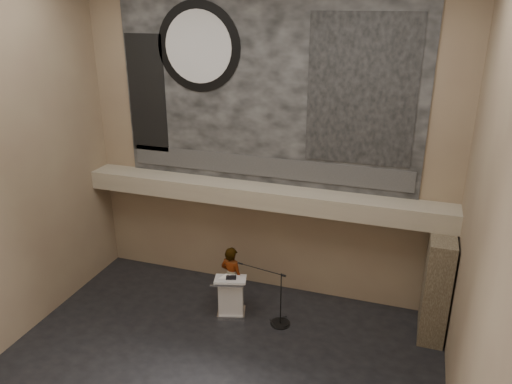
% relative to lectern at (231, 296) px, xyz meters
% --- Properties ---
extents(floor, '(10.00, 10.00, 0.00)m').
position_rel_lectern_xyz_m(floor, '(0.39, -2.28, -0.55)').
color(floor, black).
rests_on(floor, ground).
extents(wall_back, '(10.00, 0.02, 8.50)m').
position_rel_lectern_xyz_m(wall_back, '(0.39, 1.72, 3.70)').
color(wall_back, '#79614D').
rests_on(wall_back, floor).
extents(wall_front, '(10.00, 0.02, 8.50)m').
position_rel_lectern_xyz_m(wall_front, '(0.39, -6.28, 3.70)').
color(wall_front, '#79614D').
rests_on(wall_front, floor).
extents(wall_right, '(0.02, 8.00, 8.50)m').
position_rel_lectern_xyz_m(wall_right, '(5.39, -2.28, 3.70)').
color(wall_right, '#79614D').
rests_on(wall_right, floor).
extents(soffit, '(10.00, 0.80, 0.50)m').
position_rel_lectern_xyz_m(soffit, '(0.39, 1.32, 2.40)').
color(soffit, gray).
rests_on(soffit, wall_back).
extents(sprinkler_left, '(0.04, 0.04, 0.06)m').
position_rel_lectern_xyz_m(sprinkler_left, '(-1.21, 1.27, 2.12)').
color(sprinkler_left, '#B2893D').
rests_on(sprinkler_left, soffit).
extents(sprinkler_right, '(0.04, 0.04, 0.06)m').
position_rel_lectern_xyz_m(sprinkler_right, '(2.29, 1.27, 2.12)').
color(sprinkler_right, '#B2893D').
rests_on(sprinkler_right, soffit).
extents(banner, '(8.00, 0.05, 5.00)m').
position_rel_lectern_xyz_m(banner, '(0.39, 1.69, 5.15)').
color(banner, black).
rests_on(banner, wall_back).
extents(banner_text_strip, '(7.76, 0.02, 0.55)m').
position_rel_lectern_xyz_m(banner_text_strip, '(0.39, 1.65, 3.10)').
color(banner_text_strip, '#313131').
rests_on(banner_text_strip, banner).
extents(banner_clock_rim, '(2.30, 0.02, 2.30)m').
position_rel_lectern_xyz_m(banner_clock_rim, '(-1.41, 1.65, 6.15)').
color(banner_clock_rim, black).
rests_on(banner_clock_rim, banner).
extents(banner_clock_face, '(1.84, 0.02, 1.84)m').
position_rel_lectern_xyz_m(banner_clock_face, '(-1.41, 1.63, 6.15)').
color(banner_clock_face, silver).
rests_on(banner_clock_face, banner).
extents(banner_building_print, '(2.60, 0.02, 3.60)m').
position_rel_lectern_xyz_m(banner_building_print, '(2.79, 1.65, 5.25)').
color(banner_building_print, black).
rests_on(banner_building_print, banner).
extents(banner_brick_print, '(1.10, 0.02, 3.20)m').
position_rel_lectern_xyz_m(banner_brick_print, '(-3.01, 1.65, 4.85)').
color(banner_brick_print, black).
rests_on(banner_brick_print, banner).
extents(stone_pier, '(0.60, 1.40, 2.70)m').
position_rel_lectern_xyz_m(stone_pier, '(5.04, 0.87, 0.80)').
color(stone_pier, '#413628').
rests_on(stone_pier, floor).
extents(lectern, '(0.94, 0.78, 1.14)m').
position_rel_lectern_xyz_m(lectern, '(0.00, 0.00, 0.00)').
color(lectern, silver).
rests_on(lectern, floor).
extents(binder, '(0.32, 0.28, 0.04)m').
position_rel_lectern_xyz_m(binder, '(0.02, -0.02, 0.56)').
color(binder, black).
rests_on(binder, lectern).
extents(papers, '(0.32, 0.38, 0.00)m').
position_rel_lectern_xyz_m(papers, '(-0.13, -0.02, 0.55)').
color(papers, white).
rests_on(papers, lectern).
extents(speaker_person, '(0.75, 0.58, 1.81)m').
position_rel_lectern_xyz_m(speaker_person, '(-0.10, 0.32, 0.35)').
color(speaker_person, beige).
rests_on(speaker_person, floor).
extents(mic_stand, '(1.49, 0.52, 1.50)m').
position_rel_lectern_xyz_m(mic_stand, '(1.32, -0.01, -0.33)').
color(mic_stand, black).
rests_on(mic_stand, floor).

